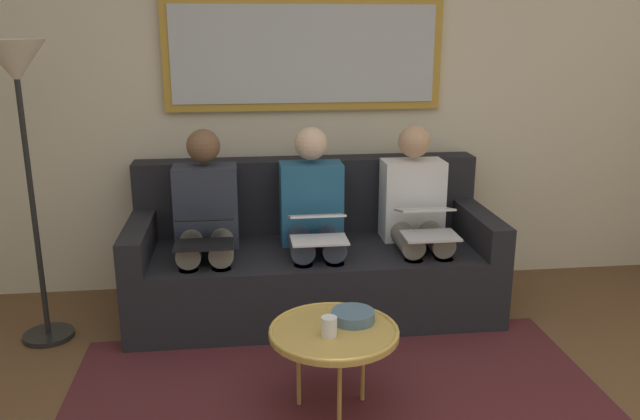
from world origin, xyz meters
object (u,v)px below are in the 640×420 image
Objects in this scene: person_right at (206,221)px; laptop_silver at (427,221)px; laptop_white at (318,226)px; couch at (312,259)px; laptop_black at (204,231)px; person_middle at (313,217)px; standing_lamp at (19,97)px; person_left at (416,213)px; cup at (329,327)px; coffee_table at (334,333)px; bowl at (353,316)px; framed_mirror at (304,54)px.

laptop_silver is at bearing 169.25° from person_right.
couch is at bearing -90.00° from laptop_white.
laptop_black reaches higher than laptop_white.
person_right is at bearing -21.30° from laptop_white.
person_right is at bearing 0.00° from person_middle.
standing_lamp reaches higher than laptop_silver.
person_left is at bearing -169.15° from laptop_black.
laptop_white is 0.98× the size of laptop_black.
person_left reaches higher than cup.
coffee_table is at bearing 147.88° from standing_lamp.
coffee_table is at bearing 87.67° from laptop_white.
laptop_white is at bearing 21.30° from person_left.
laptop_black reaches higher than bowl.
coffee_table is 0.09m from cup.
laptop_white is at bearing 178.13° from standing_lamp.
standing_lamp is (1.55, -0.05, 0.75)m from laptop_white.
cup is 2.01m from standing_lamp.
bowl is at bearing 93.15° from couch.
standing_lamp is (1.55, 0.66, -0.18)m from framed_mirror.
person_middle is at bearing -172.69° from standing_lamp.
bowl is 2.05m from standing_lamp.
couch is at bearing 90.00° from framed_mirror.
laptop_black is at bearing 26.13° from couch.
laptop_silver is at bearing -126.76° from coffee_table.
laptop_black is (1.28, 0.25, 0.01)m from person_left.
coffee_table is 0.93m from laptop_white.
laptop_black is at bearing 20.97° from person_middle.
person_right is (0.64, 0.07, 0.30)m from couch.
framed_mirror is 3.04× the size of coffee_table.
bowl is (-0.10, -0.08, 0.04)m from coffee_table.
couch is at bearing -25.98° from laptop_silver.
person_left is at bearing -158.70° from laptop_white.
person_left is 1.00× the size of person_right.
couch reaches higher than laptop_black.
laptop_black is (0.64, 0.25, 0.01)m from person_middle.
couch is 1.33× the size of standing_lamp.
couch is at bearing -90.00° from person_middle.
person_left is 0.24m from laptop_silver.
coffee_table is 6.49× the size of cup.
person_middle is at bearing -159.03° from laptop_black.
person_right is at bearing 35.52° from framed_mirror.
framed_mirror is 1.33m from laptop_black.
framed_mirror is at bearing -35.52° from person_left.
bowl is at bearing 123.30° from person_right.
standing_lamp reaches higher than bowl.
coffee_table is 1.76× the size of laptop_black.
framed_mirror is 1.56× the size of person_left.
laptop_silver is at bearing 90.00° from person_left.
standing_lamp is (2.19, -0.04, 0.74)m from laptop_silver.
coffee_table is 1.17m from person_middle.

